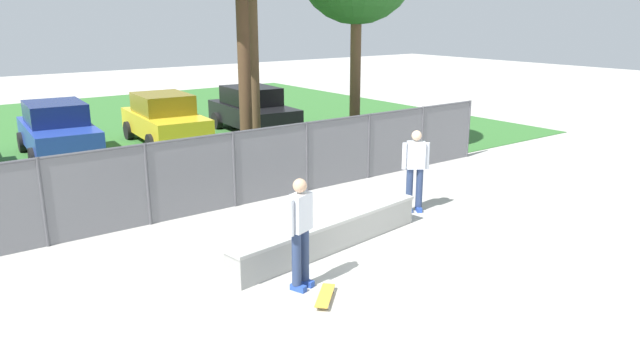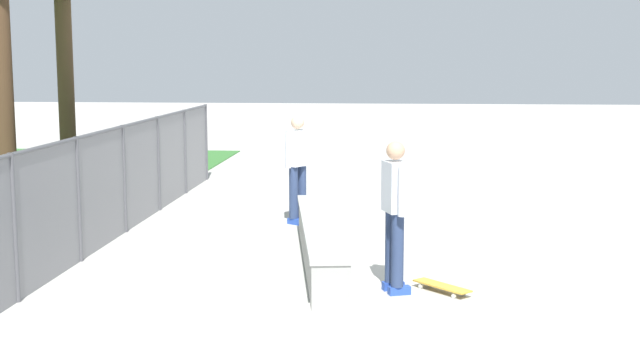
# 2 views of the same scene
# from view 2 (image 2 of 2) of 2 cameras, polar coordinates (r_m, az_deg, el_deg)

# --- Properties ---
(ground_plane) EXTENTS (80.00, 80.00, 0.00)m
(ground_plane) POSITION_cam_2_polar(r_m,az_deg,el_deg) (12.67, 9.17, -4.73)
(ground_plane) COLOR #ADAAA3
(concrete_ledge) EXTENTS (4.56, 1.12, 0.58)m
(concrete_ledge) POSITION_cam_2_polar(r_m,az_deg,el_deg) (11.78, 0.01, -4.14)
(concrete_ledge) COLOR #999993
(concrete_ledge) RESTS_ON ground
(skateboarder) EXTENTS (0.57, 0.37, 1.82)m
(skateboarder) POSITION_cam_2_polar(r_m,az_deg,el_deg) (10.25, 4.97, -1.95)
(skateboarder) COLOR #2647A5
(skateboarder) RESTS_ON ground
(skateboard) EXTENTS (0.72, 0.70, 0.09)m
(skateboard) POSITION_cam_2_polar(r_m,az_deg,el_deg) (10.52, 8.05, -6.95)
(skateboard) COLOR gold
(skateboard) RESTS_ON ground
(chainlink_fence) EXTENTS (14.14, 0.07, 1.73)m
(chainlink_fence) POSITION_cam_2_polar(r_m,az_deg,el_deg) (13.18, -14.14, -0.22)
(chainlink_fence) COLOR #4C4C51
(chainlink_fence) RESTS_ON ground
(bystander) EXTENTS (0.52, 0.42, 1.82)m
(bystander) POSITION_cam_2_polar(r_m,az_deg,el_deg) (14.52, -1.48, 1.05)
(bystander) COLOR #2647A5
(bystander) RESTS_ON ground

